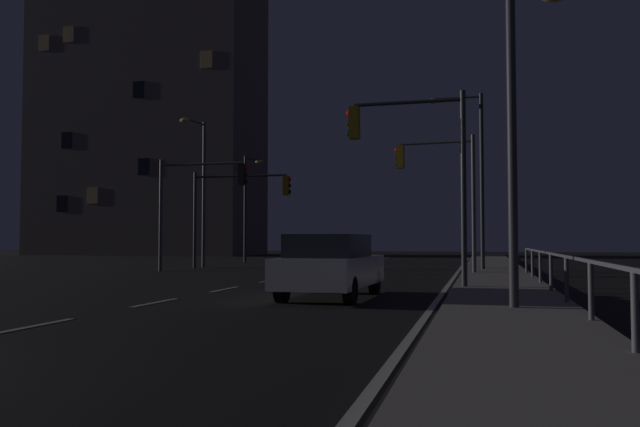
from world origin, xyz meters
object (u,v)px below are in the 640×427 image
(traffic_light_far_left, at_px, (412,151))
(traffic_light_near_right, at_px, (238,198))
(car, at_px, (331,265))
(traffic_light_near_left, at_px, (199,191))
(traffic_light_overhead_east, at_px, (439,177))
(street_lamp_across_street, at_px, (248,198))
(street_lamp_median, at_px, (201,179))
(street_lamp_corner, at_px, (473,163))
(street_lamp_far_end, at_px, (521,102))
(building_distant, at_px, (149,103))

(traffic_light_far_left, distance_m, traffic_light_near_right, 14.91)
(car, xyz_separation_m, traffic_light_near_right, (-8.15, 14.22, 2.68))
(car, xyz_separation_m, traffic_light_near_left, (-8.80, 11.04, 2.82))
(traffic_light_far_left, distance_m, traffic_light_overhead_east, 7.84)
(traffic_light_near_right, relative_size, street_lamp_across_street, 0.75)
(street_lamp_median, bearing_deg, street_lamp_across_street, 93.18)
(traffic_light_near_left, relative_size, street_lamp_median, 0.67)
(car, height_order, traffic_light_overhead_east, traffic_light_overhead_east)
(traffic_light_far_left, bearing_deg, street_lamp_corner, 81.76)
(car, height_order, traffic_light_near_right, traffic_light_near_right)
(street_lamp_far_end, bearing_deg, traffic_light_far_left, 117.62)
(traffic_light_near_left, relative_size, building_distant, 0.17)
(traffic_light_near_right, height_order, street_lamp_far_end, street_lamp_far_end)
(traffic_light_overhead_east, distance_m, street_lamp_corner, 3.35)
(street_lamp_corner, xyz_separation_m, building_distant, (-31.06, 25.78, 9.92))
(traffic_light_far_left, height_order, street_lamp_corner, street_lamp_corner)
(traffic_light_overhead_east, bearing_deg, street_lamp_across_street, 136.54)
(car, height_order, traffic_light_far_left, traffic_light_far_left)
(car, xyz_separation_m, traffic_light_far_left, (1.68, 3.03, 3.17))
(traffic_light_near_left, bearing_deg, car, -51.46)
(traffic_light_overhead_east, xyz_separation_m, traffic_light_near_right, (-10.10, 3.35, -0.49))
(traffic_light_near_right, bearing_deg, street_lamp_far_end, -52.51)
(traffic_light_near_right, xyz_separation_m, building_distant, (-19.66, 25.38, 11.29))
(traffic_light_near_right, xyz_separation_m, street_lamp_across_street, (-2.97, 9.03, 0.63))
(traffic_light_far_left, bearing_deg, street_lamp_median, 135.47)
(car, xyz_separation_m, street_lamp_median, (-10.68, 15.19, 3.81))
(car, distance_m, building_distant, 50.36)
(street_lamp_far_end, distance_m, building_distant, 53.73)
(traffic_light_near_right, height_order, street_lamp_median, street_lamp_median)
(traffic_light_near_left, height_order, street_lamp_far_end, street_lamp_far_end)
(traffic_light_near_left, bearing_deg, traffic_light_near_right, 78.48)
(traffic_light_near_left, distance_m, street_lamp_corner, 12.42)
(traffic_light_near_right, relative_size, street_lamp_corner, 0.65)
(car, height_order, street_lamp_across_street, street_lamp_across_street)
(traffic_light_near_left, height_order, traffic_light_overhead_east, traffic_light_overhead_east)
(traffic_light_near_left, height_order, traffic_light_near_right, traffic_light_near_left)
(traffic_light_near_right, bearing_deg, street_lamp_across_street, 108.22)
(traffic_light_near_left, bearing_deg, traffic_light_far_left, -37.41)
(traffic_light_near_right, relative_size, building_distant, 0.17)
(traffic_light_near_right, bearing_deg, building_distant, 127.76)
(traffic_light_far_left, relative_size, street_lamp_far_end, 0.83)
(street_lamp_median, bearing_deg, street_lamp_far_end, -48.97)
(traffic_light_near_left, xyz_separation_m, building_distant, (-19.01, 28.55, 11.16))
(street_lamp_across_street, bearing_deg, traffic_light_overhead_east, -43.46)
(building_distant, bearing_deg, car, -54.92)
(traffic_light_near_right, distance_m, building_distant, 34.03)
(building_distant, bearing_deg, street_lamp_far_end, -52.35)
(traffic_light_far_left, distance_m, street_lamp_median, 17.35)
(traffic_light_near_right, bearing_deg, traffic_light_near_left, -101.52)
(traffic_light_overhead_east, bearing_deg, traffic_light_far_left, -91.93)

